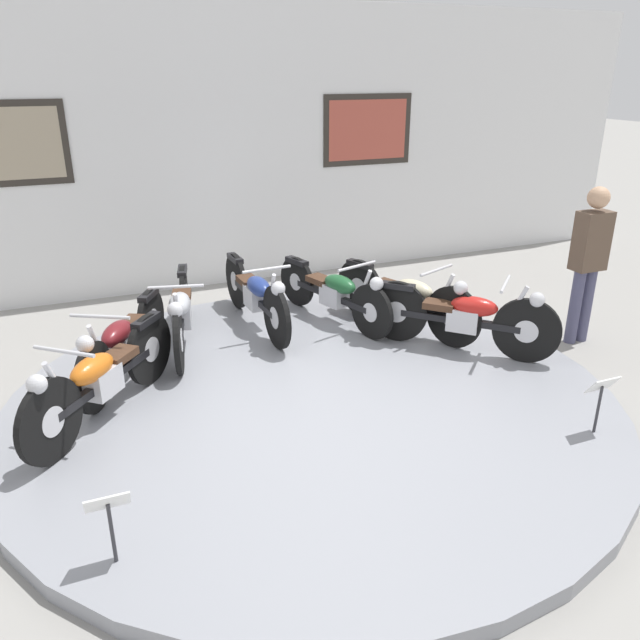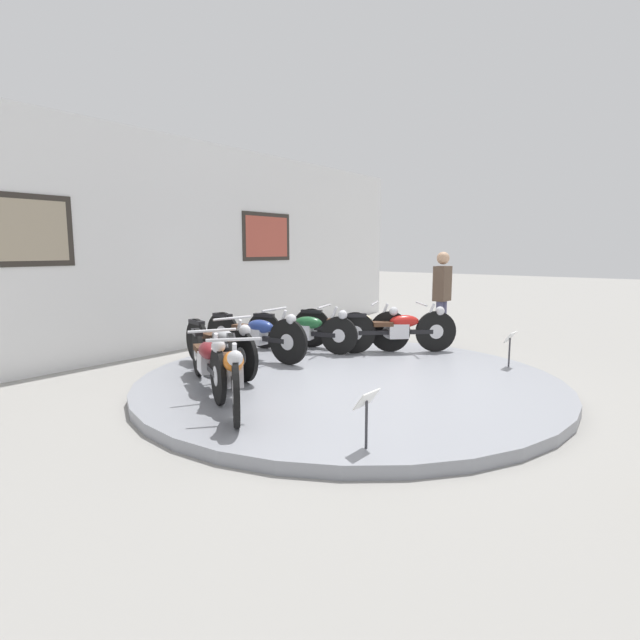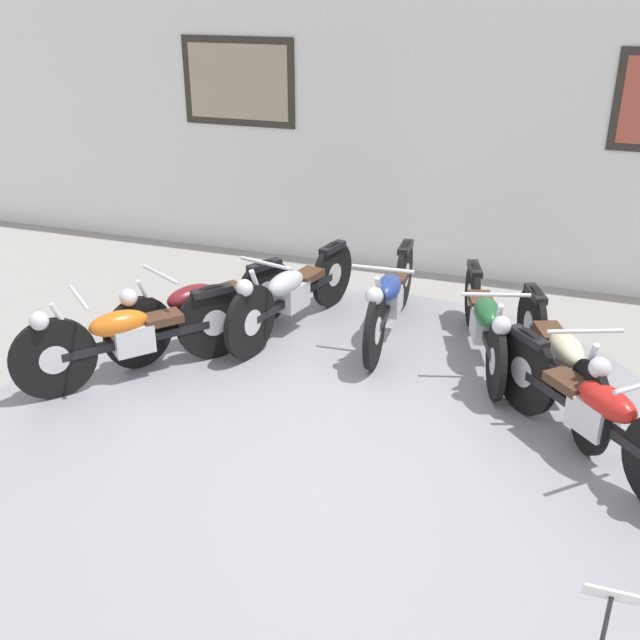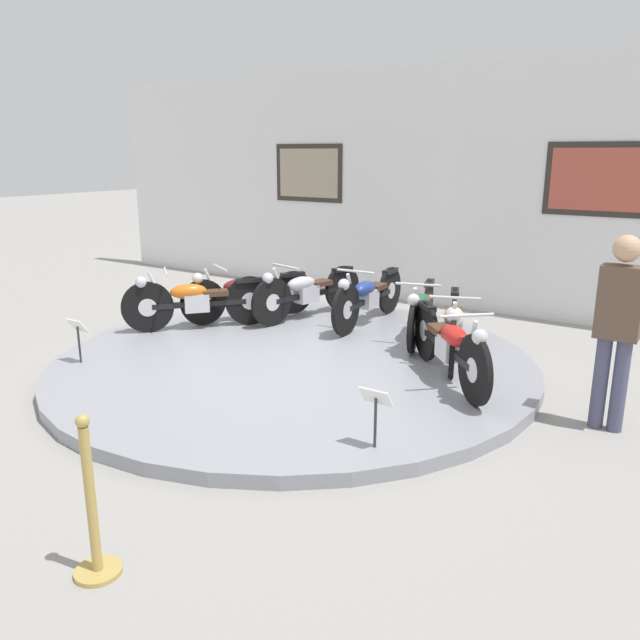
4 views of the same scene
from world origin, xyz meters
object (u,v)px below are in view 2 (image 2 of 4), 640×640
Objects in this scene: motorcycle_green at (303,329)px; motorcycle_silver at (220,344)px; motorcycle_orange at (233,370)px; visitor_standing at (442,293)px; motorcycle_red at (398,328)px; info_placard_front_centre at (510,342)px; motorcycle_maroon at (207,358)px; motorcycle_cream at (352,326)px; motorcycle_blue at (256,333)px; info_placard_front_left at (367,407)px.

motorcycle_silver is at bearing 179.92° from motorcycle_green.
motorcycle_orange is 5.14m from visitor_standing.
motorcycle_red is (3.58, 0.00, -0.00)m from motorcycle_orange.
motorcycle_orange reaches higher than motorcycle_green.
visitor_standing is at bearing 49.96° from info_placard_front_centre.
motorcycle_maroon is 0.85m from motorcycle_silver.
motorcycle_cream is at bearing -39.72° from motorcycle_green.
motorcycle_maroon is 0.87× the size of motorcycle_blue.
motorcycle_cream reaches higher than motorcycle_green.
motorcycle_blue is 1.15× the size of visitor_standing.
visitor_standing is at bearing -0.52° from motorcycle_orange.
motorcycle_green is 3.71× the size of info_placard_front_centre.
motorcycle_maroon is 3.44× the size of info_placard_front_left.
motorcycle_silver is 1.77m from motorcycle_green.
motorcycle_green is 4.11m from info_placard_front_left.
motorcycle_red is at bearing -39.44° from motorcycle_blue.
info_placard_front_left is 1.00× the size of info_placard_front_centre.
motorcycle_maroon is (0.25, 0.74, -0.02)m from motorcycle_orange.
motorcycle_maroon is at bearing 170.89° from visitor_standing.
motorcycle_orange is 3.08× the size of info_placard_front_centre.
motorcycle_blue reaches higher than motorcycle_red.
motorcycle_green is at bearing 12.47° from motorcycle_maroon.
motorcycle_orange is 0.78m from motorcycle_maroon.
motorcycle_blue reaches higher than motorcycle_orange.
motorcycle_blue is 3.75m from info_placard_front_left.
motorcycle_maroon is 1.00× the size of visitor_standing.
motorcycle_cream is 2.02m from visitor_standing.
motorcycle_red is 2.93× the size of info_placard_front_left.
motorcycle_orange is at bearing 179.48° from visitor_standing.
motorcycle_orange is at bearing -154.57° from motorcycle_green.
motorcycle_blue is at bearing 167.27° from motorcycle_green.
motorcycle_blue is (1.79, 1.47, 0.00)m from motorcycle_orange.
motorcycle_red is at bearing -25.45° from motorcycle_silver.
info_placard_front_centre is at bearing -130.04° from visitor_standing.
motorcycle_red is (1.79, -1.47, -0.00)m from motorcycle_blue.
visitor_standing is (4.87, -0.78, 0.50)m from motorcycle_maroon.
motorcycle_blue reaches higher than motorcycle_maroon.
motorcycle_orange reaches higher than motorcycle_maroon.
motorcycle_orange reaches higher than info_placard_front_centre.
motorcycle_red reaches higher than info_placard_front_left.
motorcycle_silver is 4.11m from info_placard_front_centre.
info_placard_front_left is (-3.43, -2.49, -0.03)m from motorcycle_cream.
motorcycle_blue is 1.70m from motorcycle_cream.
visitor_standing is (1.54, -0.05, 0.48)m from motorcycle_red.
motorcycle_orange is at bearing -108.62° from motorcycle_maroon.
visitor_standing reaches higher than motorcycle_maroon.
motorcycle_blue is 1.35× the size of motorcycle_red.
visitor_standing is at bearing -28.36° from motorcycle_green.
visitor_standing is at bearing 18.15° from info_placard_front_left.
visitor_standing is (3.33, -1.52, 0.48)m from motorcycle_blue.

